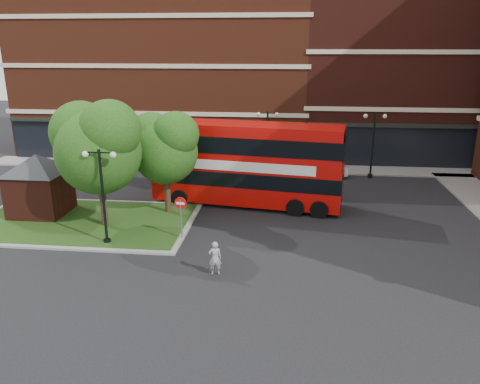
# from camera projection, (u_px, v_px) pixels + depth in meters

# --- Properties ---
(ground) EXTENTS (120.00, 120.00, 0.00)m
(ground) POSITION_uv_depth(u_px,v_px,m) (212.00, 251.00, 23.41)
(ground) COLOR black
(ground) RESTS_ON ground
(pavement_far) EXTENTS (44.00, 3.00, 0.12)m
(pavement_far) POSITION_uv_depth(u_px,v_px,m) (244.00, 167.00, 39.03)
(pavement_far) COLOR slate
(pavement_far) RESTS_ON ground
(terrace_far_left) EXTENTS (26.00, 12.00, 14.00)m
(terrace_far_left) POSITION_uv_depth(u_px,v_px,m) (169.00, 75.00, 44.83)
(terrace_far_left) COLOR maroon
(terrace_far_left) RESTS_ON ground
(terrace_far_right) EXTENTS (18.00, 12.00, 16.00)m
(terrace_far_right) POSITION_uv_depth(u_px,v_px,m) (406.00, 65.00, 42.33)
(terrace_far_right) COLOR #471911
(terrace_far_right) RESTS_ON ground
(traffic_island) EXTENTS (12.60, 7.60, 0.15)m
(traffic_island) POSITION_uv_depth(u_px,v_px,m) (84.00, 222.00, 27.03)
(traffic_island) COLOR gray
(traffic_island) RESTS_ON ground
(kiosk) EXTENTS (6.51, 6.51, 3.60)m
(kiosk) POSITION_uv_depth(u_px,v_px,m) (38.00, 178.00, 27.60)
(kiosk) COLOR #471911
(kiosk) RESTS_ON traffic_island
(tree_island_west) EXTENTS (5.40, 4.71, 7.21)m
(tree_island_west) POSITION_uv_depth(u_px,v_px,m) (97.00, 143.00, 25.06)
(tree_island_west) COLOR #2D2116
(tree_island_west) RESTS_ON ground
(tree_island_east) EXTENTS (4.46, 3.90, 6.29)m
(tree_island_east) POSITION_uv_depth(u_px,v_px,m) (164.00, 145.00, 27.28)
(tree_island_east) COLOR #2D2116
(tree_island_east) RESTS_ON ground
(lamp_island) EXTENTS (1.72, 0.36, 5.00)m
(lamp_island) POSITION_uv_depth(u_px,v_px,m) (103.00, 192.00, 23.29)
(lamp_island) COLOR black
(lamp_island) RESTS_ON ground
(lamp_far_left) EXTENTS (1.72, 0.36, 5.00)m
(lamp_far_left) POSITION_uv_depth(u_px,v_px,m) (267.00, 139.00, 36.09)
(lamp_far_left) COLOR black
(lamp_far_left) RESTS_ON ground
(lamp_far_right) EXTENTS (1.72, 0.36, 5.00)m
(lamp_far_right) POSITION_uv_depth(u_px,v_px,m) (373.00, 142.00, 35.29)
(lamp_far_right) COLOR black
(lamp_far_right) RESTS_ON ground
(bus) EXTENTS (12.23, 4.53, 4.57)m
(bus) POSITION_uv_depth(u_px,v_px,m) (247.00, 159.00, 29.34)
(bus) COLOR #B20A07
(bus) RESTS_ON ground
(woman) EXTENTS (0.64, 0.48, 1.58)m
(woman) POSITION_uv_depth(u_px,v_px,m) (215.00, 258.00, 20.79)
(woman) COLOR #949497
(woman) RESTS_ON ground
(car_silver) EXTENTS (4.66, 2.17, 1.54)m
(car_silver) POSITION_uv_depth(u_px,v_px,m) (199.00, 163.00, 37.26)
(car_silver) COLOR #A9AAB0
(car_silver) RESTS_ON ground
(car_white) EXTENTS (4.80, 1.79, 1.57)m
(car_white) POSITION_uv_depth(u_px,v_px,m) (316.00, 166.00, 36.33)
(car_white) COLOR white
(car_white) RESTS_ON ground
(no_entry_sign) EXTENTS (0.65, 0.16, 2.37)m
(no_entry_sign) POSITION_uv_depth(u_px,v_px,m) (181.00, 210.00, 24.21)
(no_entry_sign) COLOR slate
(no_entry_sign) RESTS_ON ground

